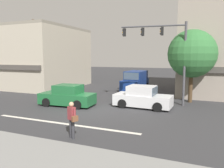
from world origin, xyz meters
TOP-DOWN VIEW (x-y plane):
  - ground_plane at (0.00, 0.00)m, footprint 120.00×120.00m
  - lane_marking_stripe at (0.00, -3.50)m, footprint 9.00×0.24m
  - building_left_block at (-12.08, 8.48)m, footprint 10.06×9.96m
  - street_tree at (6.23, 5.24)m, footprint 3.79×3.79m
  - utility_pole_near_left at (-8.59, 4.20)m, footprint 1.40×0.22m
  - utility_pole_far_right at (8.47, 6.84)m, footprint 1.40×0.22m
  - traffic_light_mast at (4.52, 3.57)m, footprint 4.87×0.73m
  - van_approaching_near at (0.30, 9.86)m, footprint 2.18×4.67m
  - sedan_crossing_rightbound at (-2.26, 0.43)m, footprint 4.21×2.09m
  - sedan_crossing_leftbound at (3.13, 2.00)m, footprint 4.18×2.03m
  - pedestrian_foreground_with_bag at (1.74, -5.17)m, footprint 0.65×0.50m

SIDE VIEW (x-z plane):
  - ground_plane at x=0.00m, z-range 0.00..0.00m
  - lane_marking_stripe at x=0.00m, z-range 0.00..0.01m
  - sedan_crossing_rightbound at x=-2.26m, z-range -0.08..1.50m
  - sedan_crossing_leftbound at x=3.13m, z-range -0.08..1.50m
  - pedestrian_foreground_with_bag at x=1.74m, z-range 0.12..1.79m
  - van_approaching_near at x=0.30m, z-range -0.05..2.06m
  - building_left_block at x=-12.08m, z-range 0.00..7.16m
  - utility_pole_near_left at x=-8.59m, z-range 0.15..7.48m
  - street_tree at x=6.23m, z-range 0.99..6.79m
  - utility_pole_far_right at x=8.47m, z-range 0.15..7.83m
  - traffic_light_mast at x=4.52m, z-range 1.20..7.40m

